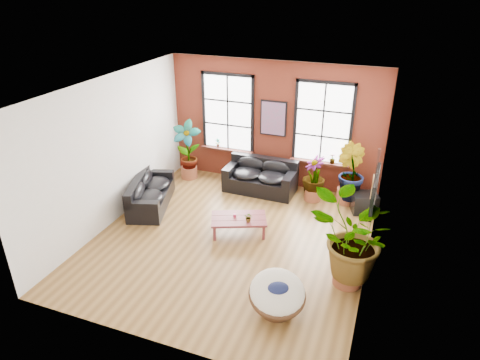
% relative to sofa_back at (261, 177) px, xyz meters
% --- Properties ---
extents(room, '(6.04, 6.54, 3.54)m').
position_rel_sofa_back_xyz_m(room, '(0.14, -2.49, 1.34)').
color(room, brown).
rests_on(room, ground).
extents(sofa_back, '(1.96, 0.98, 0.89)m').
position_rel_sofa_back_xyz_m(sofa_back, '(0.00, 0.00, 0.00)').
color(sofa_back, black).
rests_on(sofa_back, ground).
extents(sofa_left, '(1.40, 2.16, 0.79)m').
position_rel_sofa_back_xyz_m(sofa_left, '(-2.44, -1.88, -0.05)').
color(sofa_left, black).
rests_on(sofa_left, ground).
extents(coffee_table, '(1.45, 1.15, 0.49)m').
position_rel_sofa_back_xyz_m(coffee_table, '(0.21, -2.30, -0.04)').
color(coffee_table, maroon).
rests_on(coffee_table, ground).
extents(papasan_chair, '(1.36, 1.36, 0.77)m').
position_rel_sofa_back_xyz_m(papasan_chair, '(1.78, -4.50, -0.01)').
color(papasan_chair, '#50311C').
rests_on(papasan_chair, ground).
extents(poster, '(0.74, 0.06, 0.98)m').
position_rel_sofa_back_xyz_m(poster, '(0.14, 0.55, 1.55)').
color(poster, black).
rests_on(poster, room).
extents(tv_wall_unit, '(0.13, 1.86, 1.20)m').
position_rel_sofa_back_xyz_m(tv_wall_unit, '(3.08, -2.04, 1.14)').
color(tv_wall_unit, black).
rests_on(tv_wall_unit, room).
extents(media_box, '(0.75, 0.68, 0.51)m').
position_rel_sofa_back_xyz_m(media_box, '(2.85, -0.23, -0.15)').
color(media_box, black).
rests_on(media_box, ground).
extents(pot_back_left, '(0.63, 0.63, 0.35)m').
position_rel_sofa_back_xyz_m(pot_back_left, '(-2.25, 0.03, -0.23)').
color(pot_back_left, brown).
rests_on(pot_back_left, ground).
extents(pot_back_right, '(0.54, 0.54, 0.39)m').
position_rel_sofa_back_xyz_m(pot_back_right, '(2.36, 0.13, -0.21)').
color(pot_back_right, brown).
rests_on(pot_back_right, ground).
extents(pot_right_wall, '(0.57, 0.57, 0.41)m').
position_rel_sofa_back_xyz_m(pot_right_wall, '(2.85, -3.25, -0.20)').
color(pot_right_wall, brown).
rests_on(pot_right_wall, ground).
extents(pot_mid, '(0.47, 0.47, 0.32)m').
position_rel_sofa_back_xyz_m(pot_mid, '(1.49, -0.07, -0.24)').
color(pot_mid, brown).
rests_on(pot_mid, ground).
extents(floor_plant_back_left, '(0.92, 0.69, 1.61)m').
position_rel_sofa_back_xyz_m(floor_plant_back_left, '(-2.26, -0.00, 0.55)').
color(floor_plant_back_left, '#11401B').
rests_on(floor_plant_back_left, ground).
extents(floor_plant_back_right, '(1.04, 1.03, 1.47)m').
position_rel_sofa_back_xyz_m(floor_plant_back_right, '(2.37, 0.10, 0.48)').
color(floor_plant_back_right, '#11401B').
rests_on(floor_plant_back_right, ground).
extents(floor_plant_right_wall, '(1.93, 1.83, 1.70)m').
position_rel_sofa_back_xyz_m(floor_plant_right_wall, '(2.83, -3.26, 0.61)').
color(floor_plant_right_wall, '#11401B').
rests_on(floor_plant_right_wall, ground).
extents(floor_plant_mid, '(0.86, 0.86, 1.10)m').
position_rel_sofa_back_xyz_m(floor_plant_mid, '(1.48, -0.03, 0.29)').
color(floor_plant_mid, '#11401B').
rests_on(floor_plant_mid, ground).
extents(table_plant, '(0.21, 0.19, 0.22)m').
position_rel_sofa_back_xyz_m(table_plant, '(0.48, -2.37, 0.11)').
color(table_plant, '#11401B').
rests_on(table_plant, coffee_table).
extents(sill_plant_left, '(0.17, 0.17, 0.27)m').
position_rel_sofa_back_xyz_m(sill_plant_left, '(-1.51, 0.49, 0.63)').
color(sill_plant_left, '#11401B').
rests_on(sill_plant_left, room).
extents(sill_plant_right, '(0.19, 0.19, 0.27)m').
position_rel_sofa_back_xyz_m(sill_plant_right, '(1.84, 0.49, 0.63)').
color(sill_plant_right, '#11401B').
rests_on(sill_plant_right, room).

